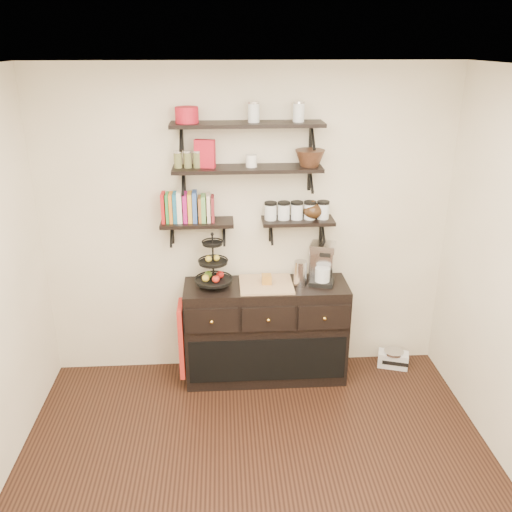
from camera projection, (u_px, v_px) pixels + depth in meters
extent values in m
plane|color=black|center=(261.00, 508.00, 3.53)|extent=(3.50, 3.50, 0.00)
cube|color=white|center=(263.00, 73.00, 2.53)|extent=(3.50, 3.50, 0.02)
cube|color=white|center=(247.00, 227.00, 4.66)|extent=(3.50, 0.02, 2.70)
cube|color=black|center=(247.00, 124.00, 4.20)|extent=(1.20, 0.27, 0.03)
cube|color=black|center=(182.00, 137.00, 4.33)|extent=(0.02, 0.03, 0.20)
cube|color=black|center=(311.00, 136.00, 4.39)|extent=(0.02, 0.03, 0.20)
cube|color=black|center=(248.00, 169.00, 4.33)|extent=(1.20, 0.27, 0.03)
cube|color=black|center=(184.00, 180.00, 4.46)|extent=(0.02, 0.03, 0.20)
cube|color=black|center=(309.00, 178.00, 4.52)|extent=(0.02, 0.03, 0.20)
cube|color=black|center=(197.00, 223.00, 4.48)|extent=(0.60, 0.25, 0.03)
cube|color=black|center=(172.00, 232.00, 4.62)|extent=(0.02, 0.03, 0.20)
cube|color=black|center=(224.00, 231.00, 4.64)|extent=(0.03, 0.03, 0.20)
cube|color=black|center=(298.00, 221.00, 4.53)|extent=(0.60, 0.25, 0.03)
cube|color=black|center=(270.00, 230.00, 4.66)|extent=(0.03, 0.03, 0.20)
cube|color=black|center=(321.00, 229.00, 4.69)|extent=(0.02, 0.03, 0.20)
cube|color=#B1181A|center=(165.00, 210.00, 4.43)|extent=(0.02, 0.15, 0.20)
cube|color=#2B833A|center=(169.00, 207.00, 4.42)|extent=(0.03, 0.15, 0.24)
cube|color=orange|center=(174.00, 209.00, 4.43)|extent=(0.04, 0.15, 0.21)
cube|color=#1D5F82|center=(178.00, 207.00, 4.43)|extent=(0.03, 0.15, 0.25)
cube|color=white|center=(182.00, 208.00, 4.43)|extent=(0.03, 0.15, 0.22)
cube|color=#A51467|center=(187.00, 206.00, 4.43)|extent=(0.04, 0.15, 0.26)
cube|color=gold|center=(192.00, 208.00, 4.44)|extent=(0.03, 0.15, 0.23)
cube|color=#34549C|center=(196.00, 209.00, 4.45)|extent=(0.03, 0.15, 0.20)
cube|color=#9C5926|center=(201.00, 207.00, 4.44)|extent=(0.04, 0.15, 0.24)
cube|color=#629D51|center=(206.00, 209.00, 4.45)|extent=(0.03, 0.15, 0.21)
cube|color=beige|center=(211.00, 206.00, 4.44)|extent=(0.03, 0.15, 0.25)
cube|color=maroon|center=(215.00, 208.00, 4.45)|extent=(0.02, 0.15, 0.22)
cylinder|color=silver|center=(271.00, 212.00, 4.49)|extent=(0.10, 0.10, 0.13)
cylinder|color=silver|center=(284.00, 212.00, 4.50)|extent=(0.10, 0.10, 0.13)
cylinder|color=silver|center=(297.00, 212.00, 4.51)|extent=(0.10, 0.10, 0.13)
cylinder|color=silver|center=(310.00, 211.00, 4.51)|extent=(0.10, 0.10, 0.13)
cylinder|color=silver|center=(323.00, 211.00, 4.52)|extent=(0.10, 0.10, 0.13)
cube|color=black|center=(266.00, 331.00, 4.78)|extent=(1.40, 0.45, 0.90)
cube|color=tan|center=(266.00, 284.00, 4.61)|extent=(0.45, 0.41, 0.02)
sphere|color=gold|center=(212.00, 322.00, 4.42)|extent=(0.04, 0.04, 0.04)
sphere|color=gold|center=(268.00, 320.00, 4.45)|extent=(0.04, 0.04, 0.04)
sphere|color=gold|center=(325.00, 319.00, 4.48)|extent=(0.04, 0.04, 0.04)
cylinder|color=black|center=(213.00, 261.00, 4.50)|extent=(0.01, 0.01, 0.46)
cylinder|color=black|center=(214.00, 281.00, 4.57)|extent=(0.31, 0.31, 0.01)
cylinder|color=black|center=(213.00, 262.00, 4.50)|extent=(0.24, 0.24, 0.02)
cylinder|color=black|center=(213.00, 244.00, 4.44)|extent=(0.17, 0.17, 0.02)
sphere|color=#B21914|center=(220.00, 275.00, 4.59)|extent=(0.06, 0.06, 0.06)
sphere|color=gold|center=(209.00, 259.00, 4.49)|extent=(0.06, 0.06, 0.06)
cube|color=#A87026|center=(267.00, 279.00, 4.59)|extent=(0.08, 0.08, 0.08)
cube|color=black|center=(322.00, 282.00, 4.63)|extent=(0.24, 0.23, 0.04)
cube|color=silver|center=(321.00, 262.00, 4.64)|extent=(0.21, 0.13, 0.31)
cube|color=silver|center=(323.00, 247.00, 4.52)|extent=(0.24, 0.23, 0.06)
cylinder|color=silver|center=(322.00, 274.00, 4.59)|extent=(0.16, 0.16, 0.12)
cylinder|color=silver|center=(300.00, 273.00, 4.57)|extent=(0.11, 0.11, 0.22)
cube|color=#B4131A|center=(182.00, 339.00, 4.64)|extent=(0.04, 0.28, 0.65)
cube|color=silver|center=(393.00, 359.00, 5.05)|extent=(0.30, 0.21, 0.14)
cylinder|color=silver|center=(394.00, 352.00, 5.02)|extent=(0.23, 0.23, 0.02)
cube|color=black|center=(395.00, 364.00, 4.98)|extent=(0.23, 0.08, 0.04)
cube|color=#AF1425|center=(205.00, 154.00, 4.27)|extent=(0.17, 0.09, 0.22)
cylinder|color=white|center=(251.00, 161.00, 4.31)|extent=(0.09, 0.09, 0.10)
cylinder|color=#AF1425|center=(187.00, 115.00, 4.15)|extent=(0.18, 0.18, 0.12)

